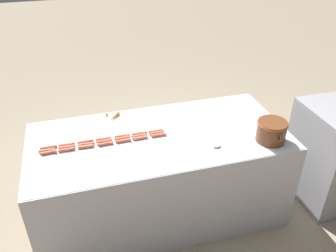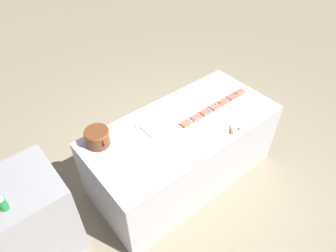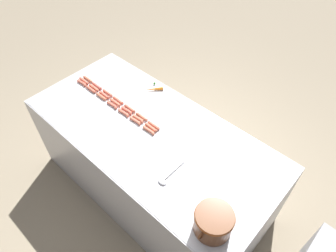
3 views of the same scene
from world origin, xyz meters
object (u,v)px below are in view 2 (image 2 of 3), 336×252
hot_dog_10 (215,107)px  hot_dog_20 (184,122)px  soda_can (3,204)px  hot_dog_19 (194,116)px  hot_dog_12 (196,117)px  bean_pot (97,137)px  hot_dog_5 (198,119)px  hot_dog_18 (203,110)px  hot_dog_13 (186,123)px  hot_dog_9 (224,102)px  hot_dog_2 (226,103)px  hot_dog_6 (188,125)px  serving_spoon (140,127)px  carrot (232,128)px  hot_dog_15 (230,95)px  hot_dog_17 (212,105)px  hot_dog_8 (232,97)px  back_cabinet (29,218)px  hot_dog_14 (238,91)px  hot_dog_1 (234,98)px  hot_dog_16 (222,100)px  hot_dog_0 (242,94)px  hot_dog_7 (241,92)px  hot_dog_11 (206,112)px  hot_dog_3 (217,108)px  hot_dog_4 (208,114)px

hot_dog_10 → hot_dog_20: 0.47m
hot_dog_10 → soda_can: bearing=88.0°
hot_dog_19 → hot_dog_12: bearing=179.7°
hot_dog_10 → bean_pot: size_ratio=0.43×
hot_dog_5 → hot_dog_18: 0.17m
hot_dog_13 → hot_dog_10: bearing=-89.9°
hot_dog_5 → hot_dog_9: same height
hot_dog_2 → hot_dog_13: same height
hot_dog_6 → serving_spoon: hot_dog_6 is taller
hot_dog_20 → carrot: carrot is taller
hot_dog_6 → soda_can: (0.12, 1.90, 0.16)m
hot_dog_13 → hot_dog_15: size_ratio=1.00×
hot_dog_5 → bean_pot: (0.39, 1.06, 0.09)m
hot_dog_17 → hot_dog_2: bearing=-116.2°
serving_spoon → hot_dog_8: bearing=-102.8°
back_cabinet → hot_dog_18: size_ratio=7.38×
hot_dog_17 → hot_dog_13: bearing=95.1°
hot_dog_14 → soda_can: (0.05, 2.81, 0.16)m
back_cabinet → hot_dog_1: 2.61m
back_cabinet → hot_dog_12: (-0.26, -1.95, 0.40)m
back_cabinet → hot_dog_20: bearing=-97.3°
hot_dog_5 → hot_dog_6: (0.00, 0.15, 0.00)m
serving_spoon → soda_can: 1.49m
hot_dog_14 → serving_spoon: 1.36m
hot_dog_6 → hot_dog_16: (0.07, -0.61, 0.00)m
hot_dog_2 → hot_dog_0: bearing=-90.0°
hot_dog_10 → hot_dog_17: size_ratio=1.00×
hot_dog_7 → hot_dog_13: (-0.00, 0.92, 0.00)m
hot_dog_11 → hot_dog_20: (0.04, 0.31, 0.00)m
hot_dog_10 → hot_dog_18: same height
hot_dog_11 → hot_dog_12: bearing=89.3°
hot_dog_7 → hot_dog_18: size_ratio=1.00×
hot_dog_10 → hot_dog_19: 0.30m
bean_pot → hot_dog_0: bearing=-102.1°
hot_dog_9 → hot_dog_19: bearing=85.9°
bean_pot → hot_dog_1: bearing=-103.0°
hot_dog_3 → hot_dog_10: same height
hot_dog_14 → hot_dog_18: same height
hot_dog_8 → soda_can: (0.08, 2.66, 0.16)m
hot_dog_17 → serving_spoon: hot_dog_17 is taller
carrot → soda_can: 2.28m
hot_dog_7 → hot_dog_8: (-0.00, 0.16, 0.00)m
hot_dog_11 → bean_pot: bean_pot is taller
hot_dog_4 → hot_dog_0: bearing=-90.0°
hot_dog_10 → hot_dog_15: (0.04, -0.31, 0.00)m
hot_dog_10 → hot_dog_6: bearing=94.2°
back_cabinet → bean_pot: 1.02m
hot_dog_2 → bean_pot: size_ratio=0.43×
hot_dog_15 → soda_can: size_ratio=1.09×
hot_dog_11 → hot_dog_13: same height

